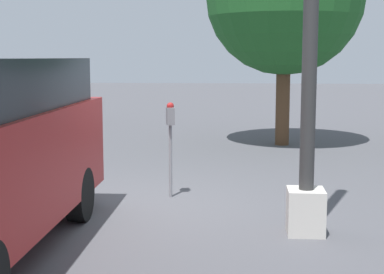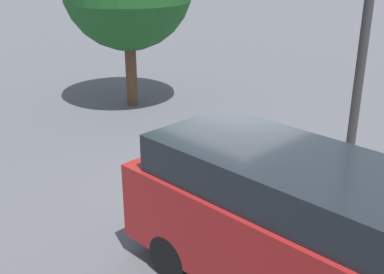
% 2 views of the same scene
% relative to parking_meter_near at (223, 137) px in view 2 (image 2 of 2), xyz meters
% --- Properties ---
extents(ground_plane, '(80.00, 80.00, 0.00)m').
position_rel_parking_meter_near_xyz_m(ground_plane, '(0.70, -0.49, -1.07)').
color(ground_plane, '#4C4C51').
extents(parking_meter_near, '(0.22, 0.16, 1.45)m').
position_rel_parking_meter_near_xyz_m(parking_meter_near, '(0.00, 0.00, 0.00)').
color(parking_meter_near, gray).
rests_on(parking_meter_near, ground).
extents(lamp_post, '(0.44, 0.44, 5.99)m').
position_rel_parking_meter_near_xyz_m(lamp_post, '(1.74, 1.85, 1.05)').
color(lamp_post, beige).
rests_on(lamp_post, ground).
extents(parked_van, '(4.94, 2.00, 2.11)m').
position_rel_parking_meter_near_xyz_m(parked_van, '(2.92, -1.84, 0.08)').
color(parked_van, maroon).
rests_on(parked_van, ground).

